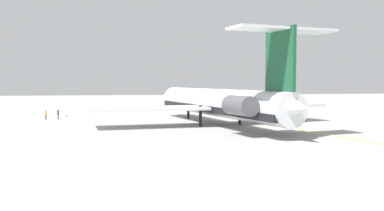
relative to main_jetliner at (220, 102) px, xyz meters
The scene contains 8 objects.
ground 10.53m from the main_jetliner, 101.77° to the right, with size 303.35×303.35×0.00m, color #9E9E99.
main_jetliner is the anchor object (origin of this frame).
ground_crew_near_nose 27.40m from the main_jetliner, 28.58° to the right, with size 0.27×0.40×1.68m.
ground_crew_near_tail 33.76m from the main_jetliner, 32.03° to the right, with size 0.32×0.36×1.78m.
ground_crew_portside 32.37m from the main_jetliner, 61.73° to the left, with size 0.38×0.32×1.82m.
ground_crew_starboard 30.84m from the main_jetliner, 59.10° to the left, with size 0.43×0.29×1.82m.
safety_cone_nose 33.48m from the main_jetliner, 50.17° to the left, with size 0.40×0.40×0.55m, color #EA590F.
taxiway_centreline 9.46m from the main_jetliner, 81.76° to the right, with size 104.36×0.36×0.01m, color gold.
Camera 1 is at (-61.62, 25.51, 6.90)m, focal length 39.53 mm.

